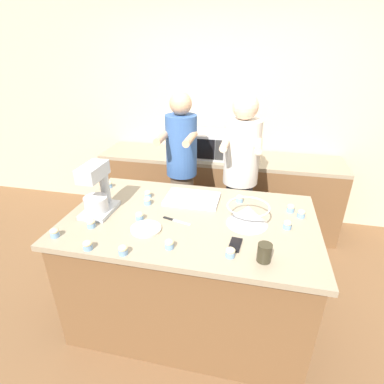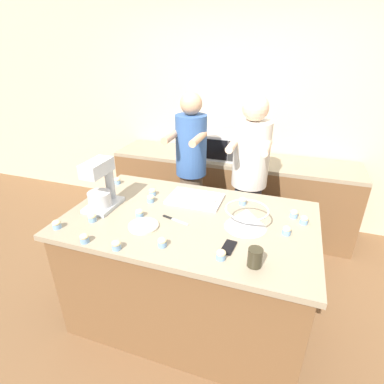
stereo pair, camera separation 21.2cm
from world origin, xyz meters
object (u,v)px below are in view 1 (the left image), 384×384
at_px(cupcake_3, 139,216).
at_px(stand_mixer, 97,192).
at_px(cell_phone, 235,244).
at_px(cupcake_9, 169,244).
at_px(knife, 175,220).
at_px(cupcake_13, 288,224).
at_px(cupcake_8, 123,250).
at_px(microwave_oven, 207,144).
at_px(baking_tray, 192,198).
at_px(cupcake_0, 291,208).
at_px(cupcake_11, 91,223).
at_px(person_left, 182,175).
at_px(cupcake_4, 148,201).
at_px(mixing_bowl, 248,214).
at_px(cupcake_12, 109,184).
at_px(cupcake_2, 230,252).
at_px(small_plate, 146,229).
at_px(cupcake_6, 301,213).
at_px(cupcake_10, 88,245).
at_px(cupcake_5, 148,194).
at_px(cupcake_1, 54,233).
at_px(person_right, 240,180).
at_px(drinking_glass, 264,253).

bearing_deg(cupcake_3, stand_mixer, 172.87).
bearing_deg(cell_phone, cupcake_9, -163.56).
relative_size(knife, cupcake_13, 3.54).
bearing_deg(cupcake_8, microwave_oven, 85.51).
height_order(cupcake_3, cupcake_9, same).
bearing_deg(baking_tray, microwave_oven, 94.26).
distance_m(cupcake_0, cupcake_11, 1.44).
relative_size(person_left, cupcake_4, 27.68).
bearing_deg(cupcake_3, cupcake_11, -150.11).
height_order(mixing_bowl, knife, mixing_bowl).
xyz_separation_m(cupcake_4, cupcake_12, (-0.44, 0.22, 0.00)).
xyz_separation_m(mixing_bowl, cupcake_11, (-1.03, -0.28, -0.04)).
bearing_deg(cupcake_11, stand_mixer, 102.79).
distance_m(stand_mixer, cupcake_2, 1.06).
bearing_deg(person_left, cupcake_11, -107.59).
bearing_deg(baking_tray, cupcake_0, -1.60).
relative_size(small_plate, cupcake_12, 3.39).
distance_m(cell_phone, cupcake_6, 0.62).
height_order(stand_mixer, cupcake_11, stand_mixer).
relative_size(cupcake_0, cupcake_10, 1.00).
relative_size(cupcake_5, cupcake_8, 1.00).
xyz_separation_m(cell_phone, cupcake_1, (-1.15, -0.16, 0.03)).
relative_size(person_right, drinking_glass, 15.24).
height_order(cupcake_10, cupcake_11, same).
distance_m(baking_tray, cupcake_2, 0.75).
distance_m(small_plate, cupcake_0, 1.08).
relative_size(cupcake_0, cupcake_11, 1.00).
bearing_deg(baking_tray, cupcake_2, -60.19).
bearing_deg(cupcake_4, microwave_oven, 80.48).
bearing_deg(stand_mixer, cupcake_4, 31.82).
distance_m(person_right, cell_phone, 1.11).
bearing_deg(cupcake_13, knife, -174.66).
height_order(person_right, cell_phone, person_right).
xyz_separation_m(mixing_bowl, cupcake_6, (0.38, 0.17, -0.04)).
height_order(cupcake_2, cupcake_5, same).
distance_m(cupcake_1, cupcake_6, 1.69).
height_order(drinking_glass, cupcake_3, drinking_glass).
xyz_separation_m(small_plate, cupcake_2, (0.58, -0.16, 0.02)).
distance_m(baking_tray, knife, 0.34).
relative_size(person_left, cupcake_11, 27.68).
distance_m(cupcake_5, cupcake_10, 0.75).
xyz_separation_m(cupcake_1, cupcake_13, (1.48, 0.43, 0.00)).
distance_m(drinking_glass, cupcake_3, 0.91).
height_order(person_right, cupcake_5, person_right).
relative_size(cupcake_0, cupcake_1, 1.00).
bearing_deg(cell_phone, cupcake_3, 167.14).
height_order(baking_tray, cell_phone, baking_tray).
distance_m(cupcake_8, cupcake_9, 0.28).
bearing_deg(cupcake_2, cupcake_0, 58.64).
bearing_deg(knife, small_plate, -135.79).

